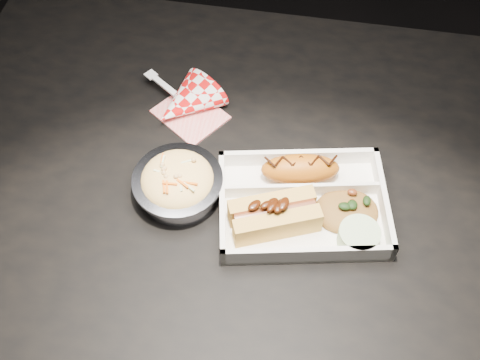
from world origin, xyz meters
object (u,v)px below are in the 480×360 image
Objects in this scene: food_tray at (302,206)px; hotdog at (274,214)px; foil_coleslaw_cup at (178,182)px; dining_table at (280,213)px; napkin_fork at (185,104)px; fried_pastry at (300,169)px.

hotdog reaches higher than food_tray.
foil_coleslaw_cup is (-0.15, 0.03, -0.00)m from hotdog.
napkin_fork is at bearing 146.44° from dining_table.
hotdog is at bearing -149.23° from food_tray.
fried_pastry is (-0.01, 0.05, 0.02)m from food_tray.
dining_table is 0.25m from napkin_fork.
hotdog is 0.85× the size of napkin_fork.
napkin_fork reaches higher than food_tray.
foil_coleslaw_cup is at bearing -163.67° from dining_table.
fried_pastry reaches higher than dining_table.
foil_coleslaw_cup reaches higher than dining_table.
fried_pastry is at bearing 17.13° from foil_coleslaw_cup.
napkin_fork is at bearing 151.45° from fried_pastry.
foil_coleslaw_cup reaches higher than fried_pastry.
dining_table is 9.85× the size of fried_pastry.
fried_pastry is 0.24m from napkin_fork.
foil_coleslaw_cup is (-0.18, -0.06, -0.00)m from fried_pastry.
food_tray is at bearing -1.85° from napkin_fork.
hotdog is 0.27m from napkin_fork.
fried_pastry is at bearing 90.00° from food_tray.
dining_table is 0.12m from fried_pastry.
foil_coleslaw_cup is (-0.19, -0.00, 0.02)m from food_tray.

